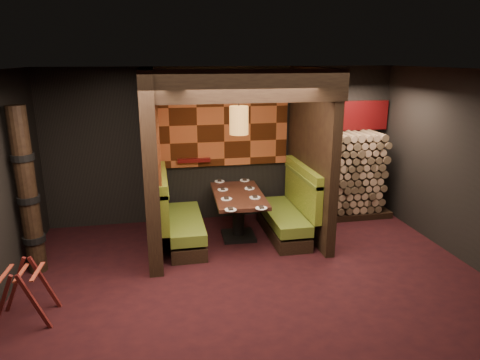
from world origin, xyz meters
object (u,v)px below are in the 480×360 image
object	(u,v)px
firewood_stack	(346,175)
totem_column	(28,193)
booth_bench_left	(179,221)
booth_bench_right	(289,213)
pendant_lamp	(239,120)
dining_table	(238,207)
luggage_rack	(24,291)

from	to	relation	value
firewood_stack	totem_column	bearing A→B (deg)	-166.81
booth_bench_left	totem_column	distance (m)	2.30
booth_bench_left	booth_bench_right	distance (m)	1.89
pendant_lamp	totem_column	bearing A→B (deg)	-169.89
booth_bench_right	pendant_lamp	world-z (taller)	pendant_lamp
dining_table	booth_bench_right	bearing A→B (deg)	-3.45
booth_bench_left	dining_table	size ratio (longest dim) A/B	1.05
pendant_lamp	booth_bench_left	bearing A→B (deg)	-179.83
firewood_stack	luggage_rack	bearing A→B (deg)	-153.92
pendant_lamp	luggage_rack	bearing A→B (deg)	-147.99
booth_bench_right	firewood_stack	world-z (taller)	firewood_stack
luggage_rack	booth_bench_right	bearing A→B (deg)	25.62
dining_table	luggage_rack	world-z (taller)	dining_table
dining_table	totem_column	xyz separation A→B (m)	(-3.10, -0.60, 0.63)
totem_column	firewood_stack	world-z (taller)	totem_column
dining_table	totem_column	bearing A→B (deg)	-169.00
totem_column	firewood_stack	bearing A→B (deg)	13.19
booth_bench_left	totem_column	bearing A→B (deg)	-165.25
booth_bench_right	totem_column	bearing A→B (deg)	-172.14
luggage_rack	pendant_lamp	bearing A→B (deg)	32.01
luggage_rack	firewood_stack	xyz separation A→B (m)	(5.15, 2.52, 0.44)
booth_bench_right	dining_table	distance (m)	0.89
luggage_rack	totem_column	world-z (taller)	totem_column
dining_table	totem_column	world-z (taller)	totem_column
booth_bench_left	booth_bench_right	size ratio (longest dim) A/B	1.00
totem_column	booth_bench_right	bearing A→B (deg)	7.86
dining_table	pendant_lamp	world-z (taller)	pendant_lamp
dining_table	pendant_lamp	size ratio (longest dim) A/B	1.47
luggage_rack	totem_column	bearing A→B (deg)	98.26
booth_bench_right	luggage_rack	bearing A→B (deg)	-154.38
luggage_rack	totem_column	size ratio (longest dim) A/B	0.31
booth_bench_right	firewood_stack	xyz separation A→B (m)	(1.35, 0.70, 0.42)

